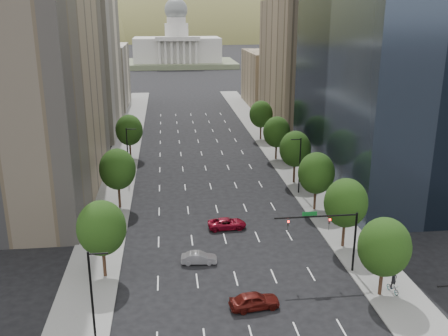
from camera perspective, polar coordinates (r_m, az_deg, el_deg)
name	(u,v)px	position (r m, az deg, el deg)	size (l,w,h in m)	color
sidewalk_left	(115,189)	(82.68, -12.32, -2.40)	(6.00, 200.00, 0.15)	slate
sidewalk_right	(302,182)	(85.21, 8.90, -1.60)	(6.00, 200.00, 0.15)	slate
midrise_cream_left	(85,57)	(122.28, -15.55, 12.09)	(14.00, 30.00, 35.00)	beige
filler_left	(103,76)	(155.68, -13.55, 10.10)	(14.00, 26.00, 18.00)	beige
parking_tan_right	(300,66)	(122.39, 8.60, 11.35)	(14.00, 30.00, 30.00)	#8C7759
filler_right	(270,78)	(155.07, 5.30, 10.10)	(14.00, 26.00, 16.00)	#8C7759
tree_right_0	(384,247)	(52.26, 17.75, -8.54)	(5.20, 5.20, 8.39)	#382316
tree_right_1	(346,203)	(61.42, 13.67, -3.88)	(5.20, 5.20, 8.75)	#382316
tree_right_2	(316,173)	(72.15, 10.44, -0.57)	(5.20, 5.20, 8.61)	#382316
tree_right_3	(295,149)	(83.13, 8.08, 2.15)	(5.20, 5.20, 8.89)	#382316
tree_right_4	(277,132)	(96.41, 6.00, 4.08)	(5.20, 5.20, 8.46)	#382316
tree_right_5	(261,114)	(111.65, 4.23, 6.12)	(5.20, 5.20, 8.75)	#382316
tree_left_0	(102,228)	(54.55, -13.74, -6.65)	(5.20, 5.20, 8.75)	#382316
tree_left_1	(118,169)	(73.12, -11.99, -0.13)	(5.20, 5.20, 8.97)	#382316
tree_left_2	(129,130)	(98.23, -10.72, 4.25)	(5.20, 5.20, 8.68)	#382316
streetlight_rn	(299,164)	(78.63, 8.56, 0.45)	(1.70, 0.20, 9.00)	black
streetlight_ls	(93,297)	(44.32, -14.69, -14.00)	(1.70, 0.20, 9.00)	black
streetlight_ln	(128,152)	(85.82, -10.85, 1.77)	(1.70, 0.20, 9.00)	black
traffic_signal	(334,230)	(55.30, 12.33, -6.86)	(9.12, 0.40, 7.38)	black
capitol	(177,49)	(267.97, -5.35, 13.28)	(60.00, 40.00, 35.20)	#596647
foothills	(199,67)	(621.73, -2.88, 11.36)	(720.00, 413.00, 263.00)	olive
car_maroon	(254,301)	(50.14, 3.48, -14.80)	(1.96, 4.88, 1.66)	#50110D
car_silver	(199,258)	(58.07, -2.86, -10.17)	(1.41, 4.05, 1.33)	gray
car_red_far	(227,223)	(66.66, 0.35, -6.32)	(2.33, 5.06, 1.41)	maroon
cyclist	(393,285)	(54.98, 18.66, -12.51)	(1.04, 1.88, 2.37)	black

